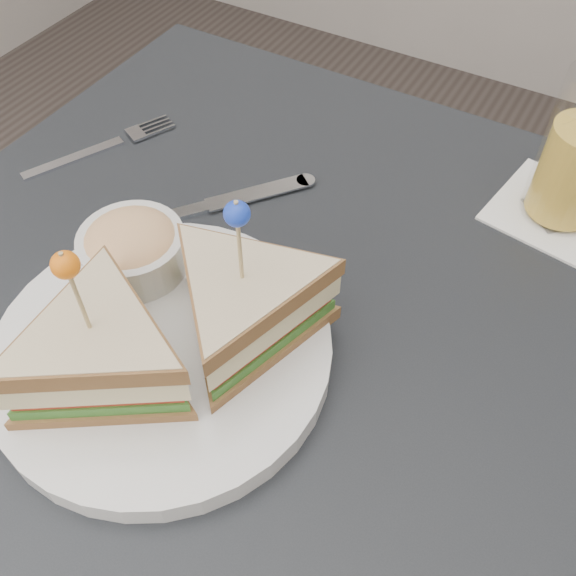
# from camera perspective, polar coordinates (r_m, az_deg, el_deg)

# --- Properties ---
(table) EXTENTS (0.80, 0.80, 0.75)m
(table) POSITION_cam_1_polar(r_m,az_deg,el_deg) (0.64, -1.24, -7.57)
(table) COLOR black
(table) RESTS_ON ground
(plate_meal) EXTENTS (0.32, 0.31, 0.17)m
(plate_meal) POSITION_cam_1_polar(r_m,az_deg,el_deg) (0.53, -10.71, -3.27)
(plate_meal) COLOR silver
(plate_meal) RESTS_ON table
(cutlery_fork) EXTENTS (0.10, 0.17, 0.01)m
(cutlery_fork) POSITION_cam_1_polar(r_m,az_deg,el_deg) (0.79, -15.77, 12.13)
(cutlery_fork) COLOR silver
(cutlery_fork) RESTS_ON table
(cutlery_knife) EXTENTS (0.14, 0.17, 0.01)m
(cutlery_knife) POSITION_cam_1_polar(r_m,az_deg,el_deg) (0.68, -6.46, 7.41)
(cutlery_knife) COLOR white
(cutlery_knife) RESTS_ON table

